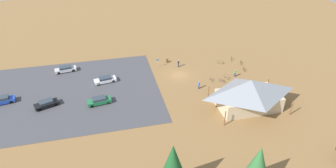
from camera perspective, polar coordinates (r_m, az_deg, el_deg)
name	(u,v)px	position (r m, az deg, el deg)	size (l,w,h in m)	color
ground	(179,75)	(64.84, 2.19, 1.84)	(160.00, 160.00, 0.00)	olive
parking_lot_asphalt	(65,94)	(61.73, -20.06, -1.85)	(38.23, 28.34, 0.05)	#424247
bike_pavilion	(250,92)	(54.50, 16.12, -1.65)	(13.24, 8.45, 5.93)	#C6B28E
trash_bin	(167,61)	(70.20, -0.17, 4.70)	(0.60, 0.60, 0.90)	brown
lot_sign	(158,62)	(67.66, -2.11, 4.52)	(0.56, 0.08, 2.20)	#99999E
pine_mideast	(258,163)	(38.87, 17.75, -14.92)	(3.27, 3.27, 7.30)	brown
pine_far_west	(173,161)	(36.13, 1.03, -15.34)	(3.19, 3.19, 8.18)	brown
bicycle_black_lone_east	(241,63)	(71.70, 14.52, 4.15)	(0.63, 1.58, 0.81)	black
bicycle_green_near_sign	(231,59)	(73.06, 12.68, 4.97)	(0.77, 1.59, 0.92)	black
bicycle_purple_front_row	(222,81)	(62.92, 10.82, 0.66)	(0.98, 1.36, 0.83)	black
bicycle_silver_edge_north	(211,79)	(63.06, 8.74, 0.94)	(0.48, 1.68, 0.77)	black
bicycle_red_lone_west	(244,69)	(68.79, 15.05, 2.89)	(0.48, 1.62, 0.78)	black
bicycle_white_edge_south	(227,77)	(64.63, 11.76, 1.42)	(0.69, 1.67, 0.80)	black
bicycle_yellow_back_row	(221,62)	(70.85, 10.56, 4.32)	(1.35, 1.07, 0.84)	black
car_black_second_row	(46,104)	(58.67, -23.31, -3.64)	(4.72, 3.27, 1.30)	black
car_blue_near_entry	(2,100)	(63.53, -30.53, -2.83)	(4.94, 2.70, 1.41)	#1E42B2
car_silver_inner_stall	(66,69)	(69.98, -19.95, 2.86)	(4.98, 2.48, 1.32)	#BCBCC1
car_green_by_curb	(99,101)	(56.25, -13.70, -3.28)	(4.69, 2.50, 1.36)	#1E6B3D
car_white_mid_lot	(105,80)	(63.04, -12.55, 0.86)	(4.90, 2.57, 1.28)	white
visitor_near_lot	(235,73)	(65.50, 13.37, 2.20)	(0.40, 0.38, 1.75)	#2D3347
visitor_at_bikes	(199,85)	(59.60, 6.26, -0.17)	(0.36, 0.39, 1.73)	#2D3347
visitor_crossing_yard	(178,63)	(67.96, 2.12, 4.19)	(0.36, 0.36, 1.77)	#2D3347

